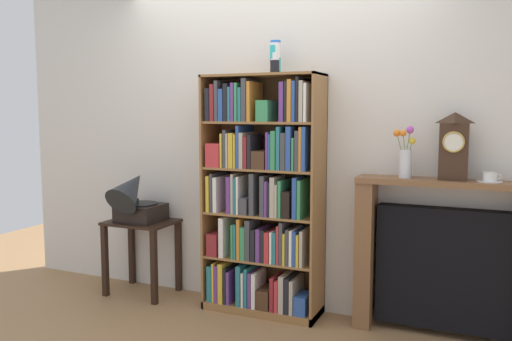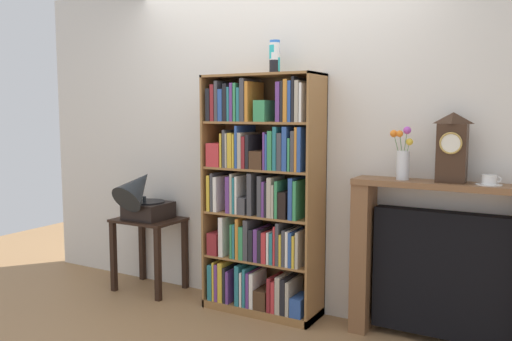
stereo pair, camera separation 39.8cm
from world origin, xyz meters
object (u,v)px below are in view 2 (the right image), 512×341
(mantel_clock, at_px, (452,147))
(teacup_with_saucer, at_px, (489,181))
(cup_stack, at_px, (275,57))
(fireplace_mantel, at_px, (444,266))
(side_table_left, at_px, (149,237))
(flower_vase, at_px, (403,158))
(bookshelf, at_px, (261,201))
(gramophone, at_px, (142,196))

(mantel_clock, relative_size, teacup_with_saucer, 2.87)
(cup_stack, relative_size, fireplace_mantel, 0.20)
(cup_stack, xyz_separation_m, fireplace_mantel, (1.22, 0.06, -1.39))
(side_table_left, xyz_separation_m, flower_vase, (2.12, 0.08, 0.76))
(fireplace_mantel, xyz_separation_m, mantel_clock, (0.02, -0.02, 0.78))
(bookshelf, bearing_deg, side_table_left, -178.38)
(cup_stack, height_order, side_table_left, cup_stack)
(cup_stack, xyz_separation_m, teacup_with_saucer, (1.47, 0.04, -0.82))
(side_table_left, relative_size, teacup_with_saucer, 4.02)
(gramophone, xyz_separation_m, teacup_with_saucer, (2.65, 0.17, 0.28))
(bookshelf, height_order, flower_vase, bookshelf)
(flower_vase, bearing_deg, gramophone, -175.65)
(cup_stack, height_order, teacup_with_saucer, cup_stack)
(gramophone, bearing_deg, flower_vase, 4.35)
(teacup_with_saucer, bearing_deg, fireplace_mantel, 175.00)
(flower_vase, height_order, teacup_with_saucer, flower_vase)
(side_table_left, bearing_deg, fireplace_mantel, 2.64)
(bookshelf, distance_m, gramophone, 1.09)
(fireplace_mantel, xyz_separation_m, flower_vase, (-0.28, -0.03, 0.70))
(bookshelf, height_order, cup_stack, cup_stack)
(cup_stack, relative_size, teacup_with_saucer, 1.56)
(fireplace_mantel, height_order, flower_vase, flower_vase)
(bookshelf, relative_size, flower_vase, 5.11)
(bookshelf, distance_m, cup_stack, 1.07)
(fireplace_mantel, bearing_deg, side_table_left, -177.36)
(gramophone, bearing_deg, cup_stack, 6.41)
(mantel_clock, bearing_deg, cup_stack, -178.44)
(cup_stack, bearing_deg, teacup_with_saucer, 1.41)
(gramophone, relative_size, fireplace_mantel, 0.42)
(side_table_left, relative_size, mantel_clock, 1.40)
(gramophone, height_order, teacup_with_saucer, teacup_with_saucer)
(side_table_left, distance_m, mantel_clock, 2.57)
(flower_vase, bearing_deg, teacup_with_saucer, 0.79)
(mantel_clock, distance_m, flower_vase, 0.31)
(bookshelf, relative_size, gramophone, 3.55)
(flower_vase, bearing_deg, fireplace_mantel, 5.82)
(gramophone, height_order, flower_vase, flower_vase)
(side_table_left, distance_m, teacup_with_saucer, 2.73)
(cup_stack, distance_m, side_table_left, 1.88)
(bookshelf, bearing_deg, fireplace_mantel, 3.48)
(cup_stack, relative_size, mantel_clock, 0.54)
(teacup_with_saucer, bearing_deg, gramophone, -176.36)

